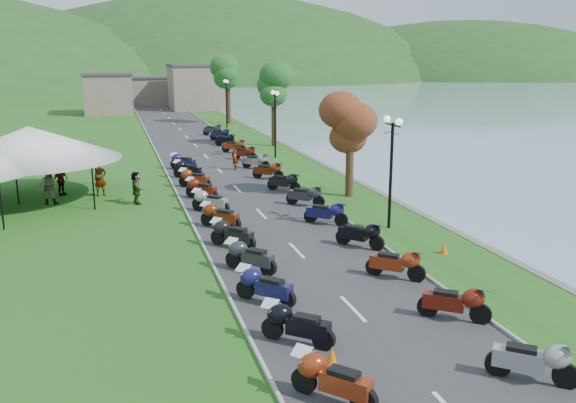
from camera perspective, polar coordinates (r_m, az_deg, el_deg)
road at (r=47.49m, az=-7.68°, el=4.19°), size 7.00×120.00×0.02m
hills_backdrop at (r=206.61m, az=-14.53°, el=11.11°), size 360.00×120.00×76.00m
far_building at (r=91.63m, az=-13.31°, el=10.04°), size 18.00×16.00×5.00m
moto_row_left at (r=24.94m, az=-5.20°, el=-3.14°), size 2.60×37.94×1.10m
moto_row_right at (r=36.74m, az=-1.10°, el=2.39°), size 2.60×49.69×1.10m
vendor_tent_main at (r=35.51m, az=-22.85°, el=3.30°), size 6.31×6.31×4.00m
tree_lakeside at (r=33.53m, az=5.84°, el=5.65°), size 2.23×2.23×6.20m
pedestrian_a at (r=35.61m, az=-17.05°, el=0.52°), size 0.85×0.74×1.94m
pedestrian_b at (r=34.62m, az=-21.37°, el=-0.20°), size 1.05×0.72×1.97m
traffic_cone_near at (r=16.15m, az=4.12°, el=-14.09°), size 0.29×0.29×0.45m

